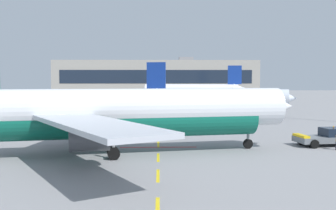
% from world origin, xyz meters
% --- Properties ---
extents(ground, '(400.00, 400.00, 0.00)m').
position_xyz_m(ground, '(40.00, 40.00, 0.00)').
color(ground, gray).
extents(apron_paint_markings, '(8.00, 96.25, 0.01)m').
position_xyz_m(apron_paint_markings, '(18.00, 38.88, 0.00)').
color(apron_paint_markings, yellow).
rests_on(apron_paint_markings, ground).
extents(airliner_foreground, '(34.68, 34.00, 12.20)m').
position_xyz_m(airliner_foreground, '(14.93, 18.62, 3.95)').
color(airliner_foreground, white).
rests_on(airliner_foreground, ground).
extents(pushback_tug, '(6.35, 3.88, 2.08)m').
position_xyz_m(pushback_tug, '(35.96, 22.69, 0.90)').
color(pushback_tug, slate).
rests_on(pushback_tug, ground).
extents(airliner_mid_left, '(31.90, 31.51, 11.18)m').
position_xyz_m(airliner_mid_left, '(28.19, 99.66, 3.62)').
color(airliner_mid_left, white).
rests_on(airliner_mid_left, ground).
extents(airliner_far_center, '(29.47, 28.74, 10.43)m').
position_xyz_m(airliner_far_center, '(28.66, 55.83, 3.38)').
color(airliner_far_center, silver).
rests_on(airliner_far_center, ground).
extents(airliner_far_right, '(26.05, 26.70, 9.44)m').
position_xyz_m(airliner_far_right, '(-6.67, 54.60, 3.06)').
color(airliner_far_right, silver).
rests_on(airliner_far_right, ground).
extents(terminal_satellite, '(84.21, 18.41, 16.54)m').
position_xyz_m(terminal_satellite, '(16.95, 150.91, 7.49)').
color(terminal_satellite, '#9E998E').
rests_on(terminal_satellite, ground).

